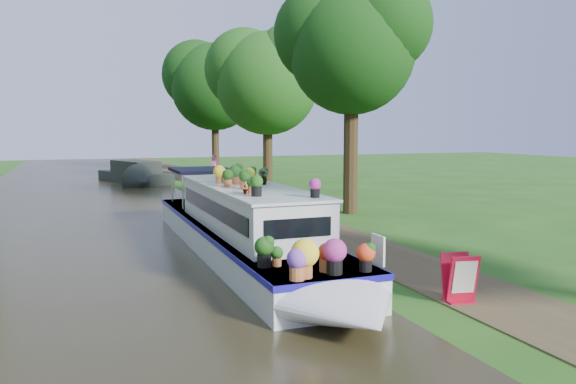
{
  "coord_description": "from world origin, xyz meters",
  "views": [
    {
      "loc": [
        -6.27,
        -16.5,
        3.27
      ],
      "look_at": [
        0.05,
        0.03,
        1.3
      ],
      "focal_mm": 35.0,
      "sensor_mm": 36.0,
      "label": 1
    }
  ],
  "objects_px": {
    "plant_boat": "(247,226)",
    "pedestrian_pink": "(215,169)",
    "second_boat": "(135,174)",
    "sandwich_board": "(460,280)"
  },
  "relations": [
    {
      "from": "plant_boat",
      "to": "second_boat",
      "type": "distance_m",
      "value": 22.05
    },
    {
      "from": "sandwich_board",
      "to": "second_boat",
      "type": "bearing_deg",
      "value": 107.49
    },
    {
      "from": "second_boat",
      "to": "plant_boat",
      "type": "bearing_deg",
      "value": -109.6
    },
    {
      "from": "sandwich_board",
      "to": "pedestrian_pink",
      "type": "distance_m",
      "value": 25.36
    },
    {
      "from": "second_boat",
      "to": "sandwich_board",
      "type": "xyz_separation_m",
      "value": [
        3.2,
        -26.98,
        -0.11
      ]
    },
    {
      "from": "second_boat",
      "to": "pedestrian_pink",
      "type": "height_order",
      "value": "pedestrian_pink"
    },
    {
      "from": "plant_boat",
      "to": "second_boat",
      "type": "bearing_deg",
      "value": 91.3
    },
    {
      "from": "plant_boat",
      "to": "pedestrian_pink",
      "type": "bearing_deg",
      "value": 78.7
    },
    {
      "from": "plant_boat",
      "to": "pedestrian_pink",
      "type": "relative_size",
      "value": 7.98
    },
    {
      "from": "sandwich_board",
      "to": "pedestrian_pink",
      "type": "xyz_separation_m",
      "value": [
        1.37,
        25.32,
        0.43
      ]
    }
  ]
}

